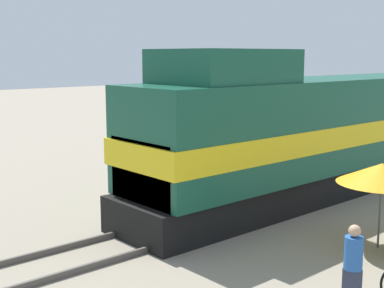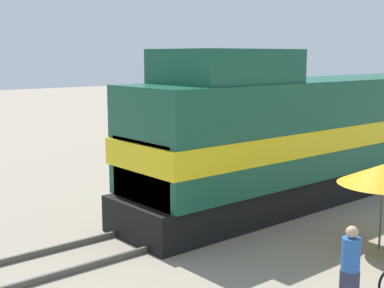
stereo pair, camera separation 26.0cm
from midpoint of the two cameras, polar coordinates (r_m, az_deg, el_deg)
name	(u,v)px [view 2 (the right image)]	position (r m, az deg, el deg)	size (l,w,h in m)	color
ground_plane	(229,218)	(15.63, 4.48, -7.83)	(120.00, 120.00, 0.00)	gray
rail_near	(213,210)	(16.10, 2.68, -7.00)	(0.08, 28.16, 0.15)	#4C4742
rail_far	(247,221)	(15.13, 6.41, -8.15)	(0.08, 28.16, 0.15)	#4C4742
locomotive	(321,133)	(18.30, 13.94, 1.12)	(2.92, 16.14, 4.80)	black
vendor_umbrella	(383,174)	(13.48, 20.27, -3.04)	(2.14, 2.14, 2.10)	#4C4C4C
person_bystander	(350,265)	(10.39, 17.23, -12.26)	(0.34, 0.34, 1.61)	#2D3347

